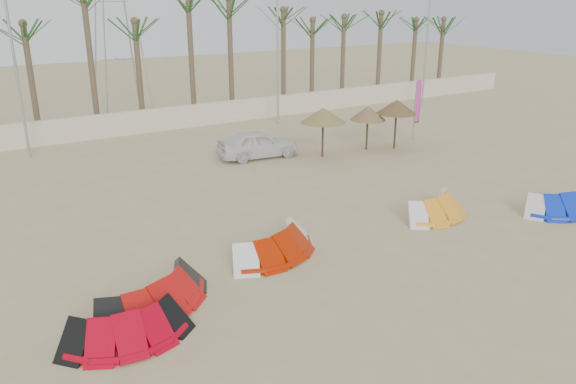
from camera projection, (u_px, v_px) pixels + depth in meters
ground at (414, 308)px, 14.11m from camera, size 120.00×120.00×0.00m
boundary_wall at (138, 122)px, 31.49m from camera, size 60.00×0.30×1.30m
palm_line at (132, 13)px, 31.09m from camera, size 52.00×4.00×7.70m
lamp_b at (11, 34)px, 25.21m from camera, size 1.25×0.14×11.00m
lamp_c at (278, 25)px, 32.18m from camera, size 1.25×0.14×11.00m
lamp_d at (429, 20)px, 38.16m from camera, size 1.25×0.14×11.00m
pylon at (125, 113)px, 37.01m from camera, size 3.00×3.00×14.00m
kite_red_left at (122, 322)px, 12.78m from camera, size 3.03×1.73×0.90m
kite_red_mid at (150, 289)px, 14.19m from camera, size 3.72×2.53×0.90m
kite_red_right at (270, 240)px, 16.99m from camera, size 3.63×2.42×0.90m
kite_orange at (432, 204)px, 19.92m from camera, size 3.13×1.97×0.90m
kite_blue at (556, 201)px, 20.23m from camera, size 3.24×2.15×0.90m
parasol_left at (323, 115)px, 26.50m from camera, size 2.17×2.17×2.39m
parasol_mid at (368, 113)px, 27.83m from camera, size 1.79×1.79×2.22m
parasol_right at (397, 107)px, 27.94m from camera, size 2.02×2.02×2.49m
flag_pink at (418, 103)px, 29.57m from camera, size 0.45×0.12×3.39m
flag_green at (417, 106)px, 29.74m from camera, size 0.45×0.07×3.11m
car at (258, 144)px, 26.86m from camera, size 4.06×2.03×1.33m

